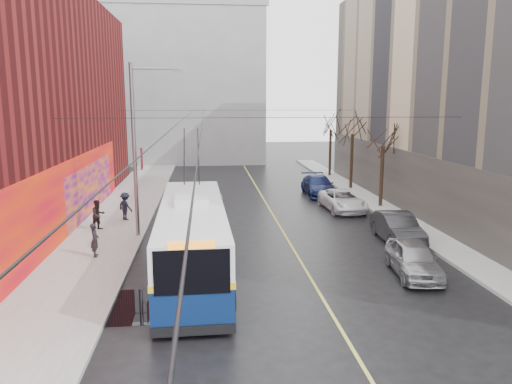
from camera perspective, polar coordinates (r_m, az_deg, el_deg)
ground at (r=17.66m, az=3.51°, el=-13.48°), size 140.00×140.00×0.00m
sidewalk_left at (r=29.29m, az=-16.12°, el=-3.95°), size 4.00×60.00×0.15m
sidewalk_right at (r=31.07m, az=16.48°, el=-3.15°), size 2.00×60.00×0.15m
lane_line at (r=31.04m, az=2.10°, el=-2.87°), size 0.12×50.00×0.01m
building_far at (r=61.03m, az=-9.10°, el=12.08°), size 20.50×12.10×18.00m
streetlight_pole at (r=26.25m, az=-13.40°, el=5.13°), size 2.65×0.60×9.00m
catenary_wires at (r=30.70m, az=-5.59°, el=8.71°), size 18.00×60.00×0.22m
tree_near at (r=34.05m, az=14.37°, el=6.47°), size 3.20×3.20×6.40m
tree_mid at (r=40.67m, az=11.01°, el=7.59°), size 3.20×3.20×6.68m
tree_far at (r=47.42m, az=8.56°, el=7.91°), size 3.20×3.20×6.57m
puddle at (r=18.48m, az=-12.49°, el=-12.57°), size 2.75×3.20×0.01m
pigeons_flying at (r=25.67m, az=-5.20°, el=10.21°), size 2.74×4.81×3.27m
trolleybus at (r=20.81m, az=-7.25°, el=-5.13°), size 3.06×12.19×5.74m
parked_car_a at (r=21.77m, az=17.55°, el=-7.27°), size 2.14×4.33×1.42m
parked_car_b at (r=26.51m, az=15.84°, el=-3.94°), size 1.72×4.57×1.49m
parked_car_c at (r=33.26m, az=9.86°, el=-0.94°), size 2.48×4.93×1.34m
parked_car_d at (r=38.35m, az=7.15°, el=0.74°), size 2.11×5.10×1.47m
following_car at (r=32.69m, az=-5.25°, el=-0.92°), size 1.83×4.32×1.46m
pedestrian_a at (r=23.83m, az=-17.94°, el=-5.23°), size 0.45×0.61×1.54m
pedestrian_b at (r=28.58m, az=-17.59°, el=-2.52°), size 1.01×1.02×1.66m
pedestrian_c at (r=30.50m, az=-14.70°, el=-1.58°), size 1.20×1.17×1.65m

